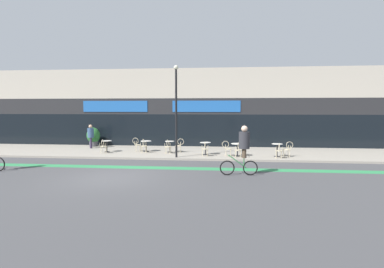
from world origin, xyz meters
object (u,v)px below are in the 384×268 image
(bistro_table_4, at_px, (238,147))
(cafe_chair_2_near, at_px, (168,145))
(bistro_table_0, at_px, (107,144))
(bistro_table_5, at_px, (277,148))
(bistro_table_2, at_px, (170,144))
(cafe_chair_0_near, at_px, (103,145))
(lamp_post, at_px, (176,105))
(cafe_chair_5_near, at_px, (279,149))
(cafe_chair_3_near, at_px, (205,148))
(cyclist_1, at_px, (243,146))
(cafe_chair_5_side, at_px, (288,148))
(planter_pot, at_px, (93,136))
(cafe_chair_4_side, at_px, (227,147))
(cafe_chair_4_near, at_px, (238,149))
(bistro_table_3, at_px, (205,146))
(cafe_chair_2_side, at_px, (179,144))
(pedestrian_near_end, at_px, (91,134))
(cafe_chair_1_near, at_px, (144,145))
(cafe_chair_1_side, at_px, (137,144))
(bistro_table_1, at_px, (146,144))

(bistro_table_4, height_order, cafe_chair_2_near, cafe_chair_2_near)
(bistro_table_4, bearing_deg, cafe_chair_2_near, 172.87)
(bistro_table_0, relative_size, bistro_table_5, 0.97)
(bistro_table_2, bearing_deg, cafe_chair_0_near, -167.11)
(bistro_table_2, distance_m, lamp_post, 3.30)
(bistro_table_5, relative_size, cafe_chair_5_near, 0.85)
(cafe_chair_3_near, height_order, cyclist_1, cyclist_1)
(cafe_chair_3_near, distance_m, cyclist_1, 4.80)
(cafe_chair_5_side, height_order, planter_pot, planter_pot)
(cafe_chair_4_side, xyz_separation_m, cafe_chair_5_side, (3.57, 0.05, 0.00))
(cafe_chair_0_near, xyz_separation_m, cafe_chair_4_near, (8.44, -0.85, 0.00))
(bistro_table_3, bearing_deg, cafe_chair_2_side, 154.25)
(bistro_table_4, bearing_deg, cafe_chair_5_side, 0.96)
(pedestrian_near_end, bearing_deg, bistro_table_0, -59.22)
(cafe_chair_2_side, distance_m, cafe_chair_5_side, 6.73)
(cafe_chair_5_side, xyz_separation_m, planter_pot, (-13.50, 3.55, 0.24))
(cafe_chair_4_near, xyz_separation_m, lamp_post, (-3.58, -0.16, 2.54))
(bistro_table_2, xyz_separation_m, cyclist_1, (4.33, -5.80, 0.70))
(bistro_table_4, distance_m, pedestrian_near_end, 10.60)
(bistro_table_2, xyz_separation_m, bistro_table_4, (4.32, -1.17, 0.04))
(cafe_chair_2_near, bearing_deg, cafe_chair_5_near, -94.70)
(bistro_table_5, bearing_deg, cafe_chair_3_near, -175.51)
(bistro_table_4, bearing_deg, cafe_chair_1_near, 173.02)
(bistro_table_5, relative_size, cafe_chair_1_side, 0.85)
(cafe_chair_1_near, xyz_separation_m, cafe_chair_1_side, (-0.63, 0.63, 0.00))
(cafe_chair_1_near, height_order, cafe_chair_3_near, same)
(cafe_chair_1_side, xyz_separation_m, cafe_chair_5_side, (9.51, -1.31, 0.00))
(pedestrian_near_end, bearing_deg, bistro_table_3, -31.66)
(cafe_chair_1_near, distance_m, cafe_chair_1_side, 0.89)
(cafe_chair_5_side, bearing_deg, bistro_table_2, -15.62)
(cyclist_1, bearing_deg, cafe_chair_2_side, -62.02)
(bistro_table_5, height_order, cyclist_1, cyclist_1)
(bistro_table_0, relative_size, cafe_chair_2_near, 0.83)
(cafe_chair_4_side, height_order, cyclist_1, cyclist_1)
(pedestrian_near_end, bearing_deg, cafe_chair_4_near, -33.93)
(cafe_chair_3_near, bearing_deg, pedestrian_near_end, 65.31)
(bistro_table_4, xyz_separation_m, cafe_chair_5_near, (2.31, -0.58, -0.03))
(bistro_table_0, xyz_separation_m, pedestrian_near_end, (-1.84, 1.68, 0.48))
(bistro_table_3, relative_size, lamp_post, 0.15)
(bistro_table_5, bearing_deg, bistro_table_4, -179.00)
(bistro_table_5, distance_m, cafe_chair_3_near, 4.27)
(cafe_chair_0_near, height_order, cafe_chair_1_near, same)
(bistro_table_1, bearing_deg, bistro_table_2, -6.56)
(bistro_table_5, height_order, lamp_post, lamp_post)
(bistro_table_2, distance_m, cafe_chair_5_side, 7.35)
(cafe_chair_1_near, relative_size, cafe_chair_4_near, 1.00)
(cafe_chair_0_near, distance_m, cafe_chair_4_near, 8.48)
(cafe_chair_1_near, height_order, cafe_chair_2_near, same)
(bistro_table_2, distance_m, bistro_table_5, 6.73)
(pedestrian_near_end, bearing_deg, cafe_chair_1_side, -34.42)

